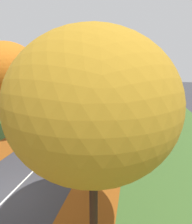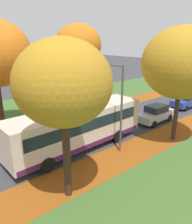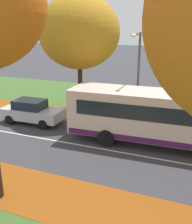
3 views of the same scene
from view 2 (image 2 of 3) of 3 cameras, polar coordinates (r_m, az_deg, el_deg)
grass_verge_left at (r=29.75m, az=-1.78°, el=3.78°), size 12.00×90.00×0.01m
leaf_litter_left at (r=22.83m, az=-6.60°, el=-0.90°), size 2.80×60.00×0.00m
leaf_litter_right at (r=16.48m, az=11.46°, el=-9.08°), size 2.80×60.00×0.00m
road_centre_line at (r=23.47m, az=12.13°, el=-0.68°), size 0.12×80.00×0.01m
tree_left_mid at (r=23.19m, az=-4.65°, el=16.94°), size 4.67×4.67×9.10m
tree_right_near at (r=9.55m, az=-8.54°, el=7.32°), size 4.30×4.30×7.67m
tree_right_mid at (r=16.98m, az=21.57°, el=11.77°), size 5.72×5.72×8.50m
bollard_fifth at (r=19.39m, az=-19.84°, el=-4.63°), size 0.12×0.12×0.58m
streetlamp_right at (r=14.65m, az=5.83°, el=3.38°), size 1.89×0.28×6.00m
bus at (r=15.45m, az=-4.76°, el=-3.75°), size 2.95×10.49×2.98m
car_silver_lead at (r=21.51m, az=15.24°, el=-0.41°), size 1.88×4.25×1.62m
car_blue_following at (r=27.33m, az=22.61°, el=2.78°), size 1.86×4.24×1.62m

